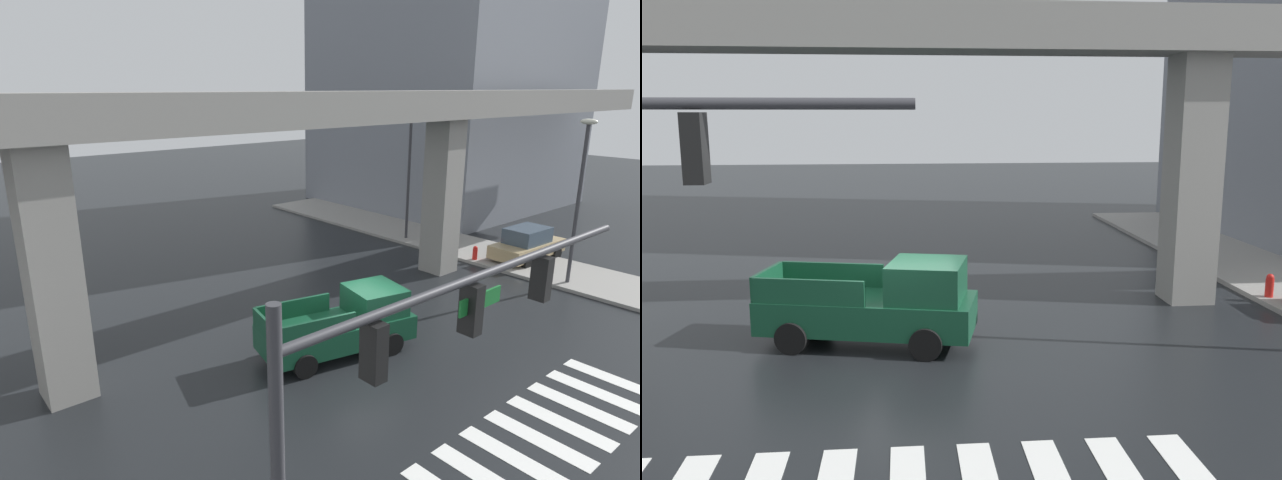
% 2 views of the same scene
% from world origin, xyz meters
% --- Properties ---
extents(ground_plane, '(120.00, 120.00, 0.00)m').
position_xyz_m(ground_plane, '(0.00, 0.00, 0.00)').
color(ground_plane, black).
extents(elevated_overpass, '(51.61, 2.15, 8.34)m').
position_xyz_m(elevated_overpass, '(0.00, 3.35, 7.10)').
color(elevated_overpass, gray).
rests_on(elevated_overpass, ground).
extents(pickup_truck, '(5.39, 2.98, 2.08)m').
position_xyz_m(pickup_truck, '(-0.58, 0.23, 0.99)').
color(pickup_truck, '#14472D').
rests_on(pickup_truck, ground).
extents(street_lamp_mid_block, '(0.44, 0.70, 7.24)m').
position_xyz_m(street_lamp_mid_block, '(11.18, 7.80, 4.56)').
color(street_lamp_mid_block, '#38383D').
rests_on(street_lamp_mid_block, ground).
extents(fire_hydrant, '(0.24, 0.24, 0.85)m').
position_xyz_m(fire_hydrant, '(10.78, 2.92, 0.43)').
color(fire_hydrant, red).
rests_on(fire_hydrant, ground).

